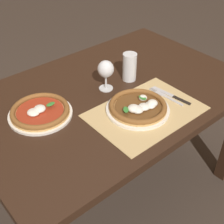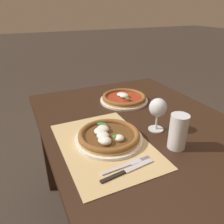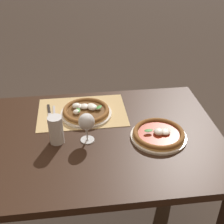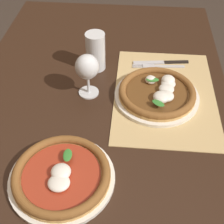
{
  "view_description": "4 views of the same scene",
  "coord_description": "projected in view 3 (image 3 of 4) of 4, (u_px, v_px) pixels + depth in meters",
  "views": [
    {
      "loc": [
        -0.82,
        -0.99,
        1.6
      ],
      "look_at": [
        -0.13,
        -0.17,
        0.78
      ],
      "focal_mm": 50.0,
      "sensor_mm": 36.0,
      "label": 1
    },
    {
      "loc": [
        0.71,
        -0.52,
        1.26
      ],
      "look_at": [
        -0.18,
        -0.11,
        0.78
      ],
      "focal_mm": 35.0,
      "sensor_mm": 36.0,
      "label": 2
    },
    {
      "loc": [
        0.03,
        1.28,
        1.7
      ],
      "look_at": [
        -0.14,
        -0.11,
        0.81
      ],
      "focal_mm": 50.0,
      "sensor_mm": 36.0,
      "label": 3
    },
    {
      "loc": [
        -0.82,
        -0.12,
        1.46
      ],
      "look_at": [
        -0.15,
        -0.06,
        0.8
      ],
      "focal_mm": 50.0,
      "sensor_mm": 36.0,
      "label": 4
    }
  ],
  "objects": [
    {
      "name": "pizza_far",
      "position": [
        159.0,
        134.0,
        1.57
      ],
      "size": [
        0.28,
        0.28,
        0.05
      ],
      "color": "silver",
      "rests_on": "dining_table"
    },
    {
      "name": "pizza_near",
      "position": [
        86.0,
        111.0,
        1.75
      ],
      "size": [
        0.29,
        0.29,
        0.05
      ],
      "color": "silver",
      "rests_on": "paper_placemat"
    },
    {
      "name": "knife",
      "position": [
        50.0,
        115.0,
        1.75
      ],
      "size": [
        0.04,
        0.22,
        0.01
      ],
      "color": "black",
      "rests_on": "paper_placemat"
    },
    {
      "name": "paper_placemat",
      "position": [
        82.0,
        112.0,
        1.78
      ],
      "size": [
        0.5,
        0.35,
        0.0
      ],
      "primitive_type": "cube",
      "color": "tan",
      "rests_on": "dining_table"
    },
    {
      "name": "dining_table",
      "position": [
        88.0,
        151.0,
        1.64
      ],
      "size": [
        1.38,
        0.91,
        0.74
      ],
      "color": "black",
      "rests_on": "ground"
    },
    {
      "name": "fork",
      "position": [
        54.0,
        115.0,
        1.75
      ],
      "size": [
        0.03,
        0.2,
        0.0
      ],
      "color": "#B7B7BC",
      "rests_on": "paper_placemat"
    },
    {
      "name": "wine_glass",
      "position": [
        87.0,
        123.0,
        1.51
      ],
      "size": [
        0.08,
        0.08,
        0.16
      ],
      "color": "silver",
      "rests_on": "dining_table"
    },
    {
      "name": "pint_glass",
      "position": [
        56.0,
        130.0,
        1.52
      ],
      "size": [
        0.07,
        0.07,
        0.15
      ],
      "color": "silver",
      "rests_on": "dining_table"
    }
  ]
}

